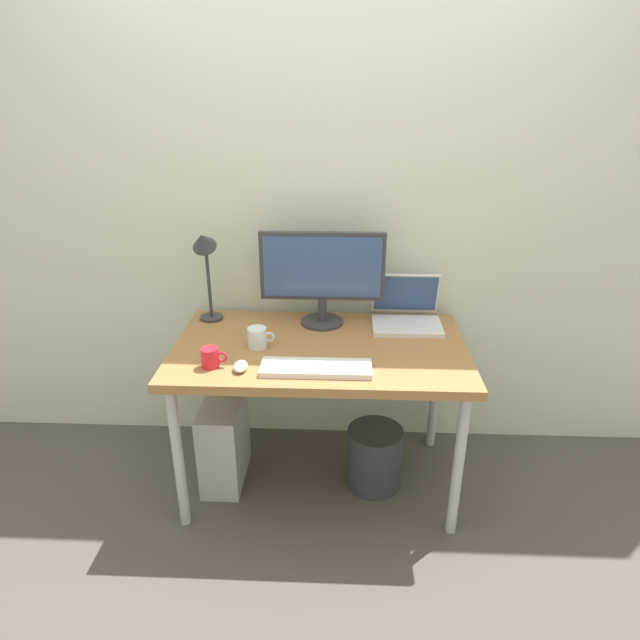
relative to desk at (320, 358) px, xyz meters
name	(u,v)px	position (x,y,z in m)	size (l,w,h in m)	color
ground_plane	(320,479)	(0.00, 0.00, -0.66)	(6.00, 6.00, 0.00)	#4C4742
back_wall	(324,194)	(0.00, 0.43, 0.64)	(4.40, 0.04, 2.60)	silver
desk	(320,358)	(0.00, 0.00, 0.00)	(1.27, 0.74, 0.73)	olive
monitor	(323,272)	(0.00, 0.24, 0.32)	(0.57, 0.20, 0.44)	#333338
laptop	(406,312)	(0.40, 0.26, 0.12)	(0.32, 0.27, 0.23)	silver
desk_lamp	(205,255)	(-0.54, 0.24, 0.39)	(0.11, 0.16, 0.46)	#333338
keyboard	(316,368)	(-0.01, -0.23, 0.08)	(0.44, 0.14, 0.02)	silver
mouse	(240,366)	(-0.31, -0.24, 0.08)	(0.06, 0.09, 0.03)	silver
coffee_mug	(211,358)	(-0.43, -0.21, 0.11)	(0.11, 0.07, 0.08)	red
glass_cup	(258,338)	(-0.27, -0.03, 0.11)	(0.12, 0.08, 0.09)	silver
computer_tower	(224,441)	(-0.46, 0.00, -0.45)	(0.18, 0.36, 0.42)	#B2B2B7
wastebasket	(374,457)	(0.26, -0.02, -0.51)	(0.26, 0.26, 0.30)	#333338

